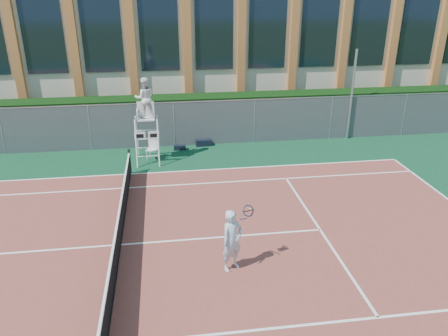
{
  "coord_description": "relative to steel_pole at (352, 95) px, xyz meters",
  "views": [
    {
      "loc": [
        1.56,
        -11.79,
        7.44
      ],
      "look_at": [
        3.65,
        3.0,
        1.13
      ],
      "focal_mm": 35.0,
      "sensor_mm": 36.0,
      "label": 1
    }
  ],
  "objects": [
    {
      "name": "tennis_court",
      "position": [
        -10.93,
        -8.7,
        -2.26
      ],
      "size": [
        23.77,
        10.97,
        0.02
      ],
      "primitive_type": "cube",
      "color": "maroon",
      "rests_on": "apron"
    },
    {
      "name": "building",
      "position": [
        -10.93,
        9.25,
        1.87
      ],
      "size": [
        45.0,
        10.6,
        8.22
      ],
      "color": "beige",
      "rests_on": "ground"
    },
    {
      "name": "umpire_chair",
      "position": [
        -10.18,
        -1.65,
        0.52
      ],
      "size": [
        1.07,
        1.64,
        3.83
      ],
      "color": "white",
      "rests_on": "ground"
    },
    {
      "name": "steel_pole",
      "position": [
        0.0,
        0.0,
        0.0
      ],
      "size": [
        0.12,
        0.12,
        4.56
      ],
      "primitive_type": "cylinder",
      "color": "#9EA0A5",
      "rests_on": "ground"
    },
    {
      "name": "apron",
      "position": [
        -10.93,
        -7.7,
        -2.27
      ],
      "size": [
        36.0,
        20.0,
        0.01
      ],
      "primitive_type": "cube",
      "color": "#0C391F",
      "rests_on": "ground"
    },
    {
      "name": "tennis_net",
      "position": [
        -10.93,
        -8.7,
        -1.74
      ],
      "size": [
        0.1,
        11.3,
        1.1
      ],
      "color": "black",
      "rests_on": "ground"
    },
    {
      "name": "sports_bag_far",
      "position": [
        -8.72,
        -0.5,
        -2.15
      ],
      "size": [
        0.58,
        0.26,
        0.23
      ],
      "primitive_type": "cube",
      "rotation": [
        0.0,
        0.0,
        -0.02
      ],
      "color": "black",
      "rests_on": "apron"
    },
    {
      "name": "fence",
      "position": [
        -10.93,
        0.1,
        -1.18
      ],
      "size": [
        40.0,
        0.06,
        2.2
      ],
      "primitive_type": null,
      "color": "#595E60",
      "rests_on": "ground"
    },
    {
      "name": "plastic_chair",
      "position": [
        -9.99,
        -1.5,
        -1.69
      ],
      "size": [
        0.59,
        0.59,
        0.98
      ],
      "color": "silver",
      "rests_on": "apron"
    },
    {
      "name": "sports_bag_near",
      "position": [
        -7.53,
        -0.1,
        -2.11
      ],
      "size": [
        0.75,
        0.31,
        0.32
      ],
      "primitive_type": "cube",
      "rotation": [
        0.0,
        0.0,
        0.03
      ],
      "color": "black",
      "rests_on": "apron"
    },
    {
      "name": "hedge",
      "position": [
        -10.93,
        1.3,
        -1.18
      ],
      "size": [
        40.0,
        1.4,
        2.2
      ],
      "primitive_type": "cube",
      "color": "black",
      "rests_on": "ground"
    },
    {
      "name": "tennis_player",
      "position": [
        -7.71,
        -10.35,
        -1.34
      ],
      "size": [
        1.07,
        0.81,
        1.82
      ],
      "color": "silver",
      "rests_on": "tennis_court"
    },
    {
      "name": "ground",
      "position": [
        -10.93,
        -8.7,
        -2.28
      ],
      "size": [
        120.0,
        120.0,
        0.0
      ],
      "primitive_type": "plane",
      "color": "#233814"
    }
  ]
}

